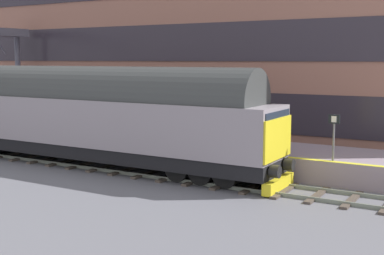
{
  "coord_description": "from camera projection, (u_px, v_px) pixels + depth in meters",
  "views": [
    {
      "loc": [
        -18.34,
        -11.04,
        5.0
      ],
      "look_at": [
        0.2,
        -0.16,
        2.16
      ],
      "focal_mm": 48.56,
      "sensor_mm": 36.0,
      "label": 1
    }
  ],
  "objects": [
    {
      "name": "ground_plane",
      "position": [
        186.0,
        179.0,
        21.88
      ],
      "size": [
        140.0,
        140.0,
        0.0
      ],
      "primitive_type": "plane",
      "color": "slate",
      "rests_on": "ground"
    },
    {
      "name": "platform_number_sign",
      "position": [
        334.0,
        130.0,
        20.37
      ],
      "size": [
        0.1,
        0.44,
        1.84
      ],
      "color": "slate",
      "rests_on": "station_platform"
    },
    {
      "name": "waiting_passenger",
      "position": [
        263.0,
        127.0,
        23.3
      ],
      "size": [
        0.45,
        0.47,
        1.64
      ],
      "rotation": [
        0.0,
        0.0,
        1.12
      ],
      "color": "#242E35",
      "rests_on": "station_platform"
    },
    {
      "name": "station_platform",
      "position": [
        225.0,
        154.0,
        24.89
      ],
      "size": [
        4.0,
        44.0,
        1.01
      ],
      "color": "gray",
      "rests_on": "ground"
    },
    {
      "name": "track_main",
      "position": [
        186.0,
        177.0,
        21.87
      ],
      "size": [
        2.5,
        60.0,
        0.15
      ],
      "color": "gray",
      "rests_on": "ground"
    },
    {
      "name": "diesel_locomotive",
      "position": [
        82.0,
        113.0,
        24.43
      ],
      "size": [
        2.74,
        19.95,
        4.68
      ],
      "color": "black",
      "rests_on": "ground"
    },
    {
      "name": "station_building",
      "position": [
        201.0,
        16.0,
        32.46
      ],
      "size": [
        5.41,
        37.79,
        15.39
      ],
      "color": "#A36D5B",
      "rests_on": "ground"
    }
  ]
}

